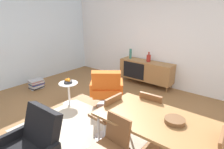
% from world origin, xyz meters
% --- Properties ---
extents(ground_plane, '(8.32, 8.32, 0.00)m').
position_xyz_m(ground_plane, '(0.00, 0.00, 0.00)').
color(ground_plane, olive).
extents(wall_back, '(6.80, 0.12, 2.80)m').
position_xyz_m(wall_back, '(0.00, 2.60, 1.40)').
color(wall_back, white).
rests_on(wall_back, ground_plane).
extents(wall_window_left, '(0.12, 5.60, 2.80)m').
position_xyz_m(wall_window_left, '(-3.20, 0.00, 1.40)').
color(wall_window_left, silver).
rests_on(wall_window_left, ground_plane).
extents(sideboard, '(1.60, 0.45, 0.72)m').
position_xyz_m(sideboard, '(-0.24, 2.30, 0.44)').
color(sideboard, olive).
rests_on(sideboard, ground_plane).
extents(vase_cobalt, '(0.12, 0.12, 0.28)m').
position_xyz_m(vase_cobalt, '(-0.18, 2.30, 0.83)').
color(vase_cobalt, maroon).
rests_on(vase_cobalt, sideboard).
extents(vase_sculptural_dark, '(0.07, 0.07, 0.30)m').
position_xyz_m(vase_sculptural_dark, '(-0.80, 2.30, 0.87)').
color(vase_sculptural_dark, '#337266').
rests_on(vase_sculptural_dark, sideboard).
extents(dining_table, '(1.60, 0.90, 0.74)m').
position_xyz_m(dining_table, '(1.42, -0.37, 0.70)').
color(dining_table, olive).
rests_on(dining_table, ground_plane).
extents(wooden_bowl_on_table, '(0.26, 0.26, 0.06)m').
position_xyz_m(wooden_bowl_on_table, '(1.62, -0.32, 0.77)').
color(wooden_bowl_on_table, brown).
rests_on(wooden_bowl_on_table, dining_table).
extents(dining_chair_back_left, '(0.42, 0.45, 0.86)m').
position_xyz_m(dining_chair_back_left, '(1.07, 0.19, 0.47)').
color(dining_chair_back_left, brown).
rests_on(dining_chair_back_left, ground_plane).
extents(dining_chair_near_window, '(0.44, 0.42, 0.86)m').
position_xyz_m(dining_chair_near_window, '(0.53, -0.37, 0.47)').
color(dining_chair_near_window, brown).
rests_on(dining_chair_near_window, ground_plane).
extents(dining_chair_front_left, '(0.43, 0.45, 0.86)m').
position_xyz_m(dining_chair_front_left, '(1.07, -0.93, 0.47)').
color(dining_chair_front_left, brown).
rests_on(dining_chair_front_left, ground_plane).
extents(lounge_chair_red, '(0.91, 0.90, 0.95)m').
position_xyz_m(lounge_chair_red, '(-0.23, 0.50, 0.47)').
color(lounge_chair_red, '#D85919').
rests_on(lounge_chair_red, ground_plane).
extents(armchair_black_shell, '(0.73, 0.67, 0.95)m').
position_xyz_m(armchair_black_shell, '(0.30, -1.57, 0.47)').
color(armchair_black_shell, black).
rests_on(armchair_black_shell, ground_plane).
extents(side_table_round, '(0.44, 0.44, 0.52)m').
position_xyz_m(side_table_round, '(-1.04, 0.08, 0.32)').
color(side_table_round, white).
rests_on(side_table_round, ground_plane).
extents(fruit_bowl, '(0.20, 0.20, 0.11)m').
position_xyz_m(fruit_bowl, '(-1.04, 0.08, 0.56)').
color(fruit_bowl, '#262628').
rests_on(fruit_bowl, side_table_round).
extents(magazine_stack, '(0.33, 0.41, 0.26)m').
position_xyz_m(magazine_stack, '(-2.52, 0.08, 0.13)').
color(magazine_stack, '#B2B2B7').
rests_on(magazine_stack, ground_plane).
extents(area_rug, '(2.20, 1.70, 0.01)m').
position_xyz_m(area_rug, '(0.01, -0.54, 0.00)').
color(area_rug, '#B7AD99').
rests_on(area_rug, ground_plane).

